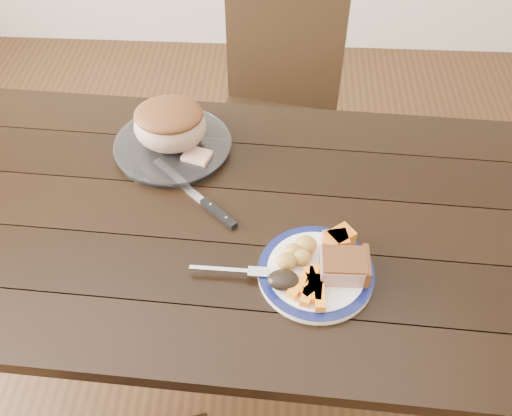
# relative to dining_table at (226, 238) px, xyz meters

# --- Properties ---
(ground) EXTENTS (4.00, 4.00, 0.00)m
(ground) POSITION_rel_dining_table_xyz_m (0.00, 0.00, -0.66)
(ground) COLOR #472B16
(ground) RESTS_ON ground
(dining_table) EXTENTS (1.64, 0.98, 0.75)m
(dining_table) POSITION_rel_dining_table_xyz_m (0.00, 0.00, 0.00)
(dining_table) COLOR black
(dining_table) RESTS_ON ground
(chair_far) EXTENTS (0.49, 0.50, 0.93)m
(chair_far) POSITION_rel_dining_table_xyz_m (0.11, 0.74, -0.13)
(chair_far) COLOR black
(chair_far) RESTS_ON ground
(dinner_plate) EXTENTS (0.26, 0.26, 0.02)m
(dinner_plate) POSITION_rel_dining_table_xyz_m (0.22, -0.17, 0.10)
(dinner_plate) COLOR white
(dinner_plate) RESTS_ON dining_table
(plate_rim) EXTENTS (0.26, 0.26, 0.02)m
(plate_rim) POSITION_rel_dining_table_xyz_m (0.22, -0.17, 0.11)
(plate_rim) COLOR #0D1243
(plate_rim) RESTS_ON dinner_plate
(serving_platter) EXTENTS (0.31, 0.31, 0.02)m
(serving_platter) POSITION_rel_dining_table_xyz_m (-0.16, 0.24, 0.10)
(serving_platter) COLOR white
(serving_platter) RESTS_ON dining_table
(pork_slice) EXTENTS (0.10, 0.08, 0.05)m
(pork_slice) POSITION_rel_dining_table_xyz_m (0.28, -0.18, 0.14)
(pork_slice) COLOR tan
(pork_slice) RESTS_ON dinner_plate
(roasted_potatoes) EXTENTS (0.09, 0.09, 0.04)m
(roasted_potatoes) POSITION_rel_dining_table_xyz_m (0.18, -0.14, 0.13)
(roasted_potatoes) COLOR gold
(roasted_potatoes) RESTS_ON dinner_plate
(carrot_batons) EXTENTS (0.09, 0.11, 0.02)m
(carrot_batons) POSITION_rel_dining_table_xyz_m (0.21, -0.23, 0.12)
(carrot_batons) COLOR orange
(carrot_batons) RESTS_ON dinner_plate
(pumpkin_wedges) EXTENTS (0.08, 0.07, 0.04)m
(pumpkin_wedges) POSITION_rel_dining_table_xyz_m (0.27, -0.10, 0.13)
(pumpkin_wedges) COLOR orange
(pumpkin_wedges) RESTS_ON dinner_plate
(dark_mushroom) EXTENTS (0.07, 0.05, 0.03)m
(dark_mushroom) POSITION_rel_dining_table_xyz_m (0.15, -0.22, 0.13)
(dark_mushroom) COLOR black
(dark_mushroom) RESTS_ON dinner_plate
(fork) EXTENTS (0.18, 0.03, 0.00)m
(fork) POSITION_rel_dining_table_xyz_m (0.04, -0.18, 0.11)
(fork) COLOR silver
(fork) RESTS_ON dinner_plate
(roast_joint) EXTENTS (0.20, 0.17, 0.13)m
(roast_joint) POSITION_rel_dining_table_xyz_m (-0.16, 0.24, 0.17)
(roast_joint) COLOR #A77D66
(roast_joint) RESTS_ON serving_platter
(cut_slice) EXTENTS (0.08, 0.07, 0.02)m
(cut_slice) POSITION_rel_dining_table_xyz_m (-0.09, 0.18, 0.12)
(cut_slice) COLOR tan
(cut_slice) RESTS_ON serving_platter
(carving_knife) EXTENTS (0.25, 0.24, 0.01)m
(carving_knife) POSITION_rel_dining_table_xyz_m (-0.04, 0.02, 0.10)
(carving_knife) COLOR silver
(carving_knife) RESTS_ON dining_table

